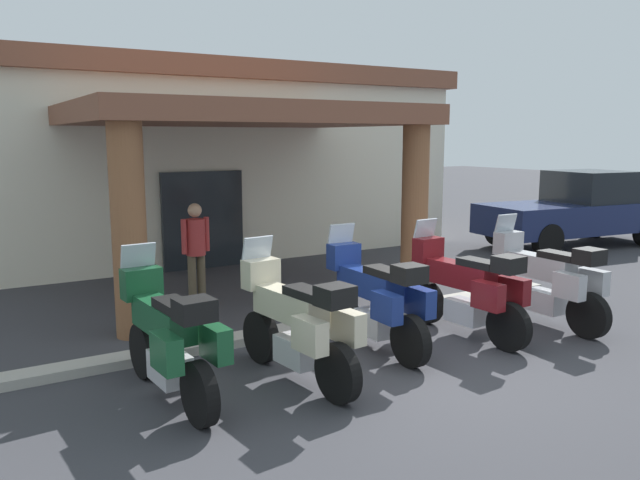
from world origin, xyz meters
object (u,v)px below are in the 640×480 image
Objects in this scene: pedestrian at (196,246)px; motorcycle_silver at (547,280)px; motorcycle_maroon at (467,289)px; motorcycle_green at (169,338)px; pickup_truck_navy at (578,210)px; motel_building at (164,158)px; motorcycle_blue at (375,299)px; motorcycle_cream at (297,323)px.

motorcycle_silver is at bearing 35.02° from pedestrian.
motorcycle_maroon is 1.28× the size of pedestrian.
pickup_truck_navy is at bearing -75.53° from motorcycle_green.
motorcycle_blue is (-0.07, -8.92, -1.60)m from motel_building.
pickup_truck_navy is at bearing -66.54° from motorcycle_maroon.
motorcycle_silver is at bearing -96.30° from motorcycle_green.
motel_building reaches higher than motorcycle_blue.
motorcycle_cream is 1.00× the size of motorcycle_silver.
pickup_truck_navy is (6.50, 4.25, 0.24)m from motorcycle_silver.
motorcycle_maroon is at bearing -146.10° from pickup_truck_navy.
motorcycle_green is (-2.94, -9.09, -1.60)m from motel_building.
pedestrian is (0.23, 3.85, 0.31)m from motorcycle_cream.
pedestrian reaches higher than motorcycle_maroon.
motel_building is 6.40× the size of motorcycle_silver.
motorcycle_blue is at bearing 7.93° from pedestrian.
motorcycle_green is 1.00× the size of motorcycle_blue.
motorcycle_blue and motorcycle_maroon have the same top height.
motorcycle_silver is at bearing -95.73° from motorcycle_cream.
motorcycle_green is 0.41× the size of pickup_truck_navy.
pickup_truck_navy is at bearing -27.81° from motel_building.
motel_building reaches higher than motorcycle_maroon.
motorcycle_blue is at bearing -89.48° from motel_building.
motorcycle_blue is 10.11m from pickup_truck_navy.
pickup_truck_navy is (9.37, 3.81, 0.24)m from motorcycle_blue.
motorcycle_blue is at bearing -78.95° from motorcycle_cream.
motel_building is 9.38m from motorcycle_maroon.
motorcycle_green is 4.30m from motorcycle_maroon.
motorcycle_cream is at bearing -14.79° from pedestrian.
motorcycle_cream is 3.87m from pedestrian.
motorcycle_blue is (2.86, 0.17, 0.00)m from motorcycle_green.
motorcycle_blue is at bearing 77.40° from motorcycle_maroon.
motorcycle_maroon is at bearing -91.55° from motorcycle_cream.
motorcycle_silver is (4.30, -0.02, 0.00)m from motorcycle_cream.
motel_building is at bearing 4.93° from motorcycle_maroon.
motorcycle_blue is 0.41× the size of pickup_truck_navy.
motorcycle_blue and motorcycle_silver have the same top height.
motorcycle_green is at bearing -106.92° from motel_building.
pedestrian is at bearing 20.31° from motorcycle_blue.
pedestrian is at bearing 47.28° from motorcycle_silver.
motorcycle_green and motorcycle_blue have the same top height.
motel_building is at bearing 0.56° from motorcycle_blue.
motorcycle_silver is (5.73, -0.28, 0.00)m from motorcycle_green.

